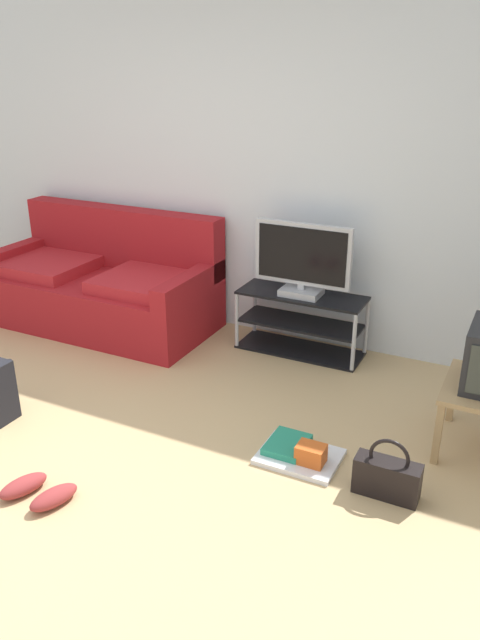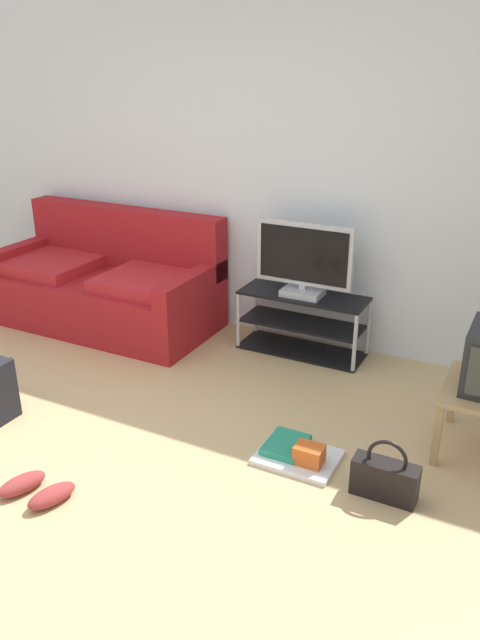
{
  "view_description": "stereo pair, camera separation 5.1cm",
  "coord_description": "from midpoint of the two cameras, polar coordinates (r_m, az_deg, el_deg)",
  "views": [
    {
      "loc": [
        2.17,
        -2.05,
        2.14
      ],
      "look_at": [
        0.54,
        1.23,
        0.6
      ],
      "focal_mm": 34.87,
      "sensor_mm": 36.0,
      "label": 1
    },
    {
      "loc": [
        2.21,
        -2.02,
        2.14
      ],
      "look_at": [
        0.54,
        1.23,
        0.6
      ],
      "focal_mm": 34.87,
      "sensor_mm": 36.0,
      "label": 2
    }
  ],
  "objects": [
    {
      "name": "ground_plane",
      "position": [
        3.68,
        -16.5,
        -13.98
      ],
      "size": [
        9.0,
        9.8,
        0.02
      ],
      "primitive_type": "cube",
      "color": "tan"
    },
    {
      "name": "wall_back",
      "position": [
        5.05,
        1.24,
        13.84
      ],
      "size": [
        9.0,
        0.1,
        2.7
      ],
      "primitive_type": "cube",
      "color": "silver",
      "rests_on": "ground_plane"
    },
    {
      "name": "couch",
      "position": [
        5.49,
        -11.87,
        3.17
      ],
      "size": [
        1.95,
        0.93,
        0.95
      ],
      "color": "maroon",
      "rests_on": "ground_plane"
    },
    {
      "name": "tv_stand",
      "position": [
        4.86,
        6.04,
        -0.3
      ],
      "size": [
        0.98,
        0.36,
        0.48
      ],
      "color": "black",
      "rests_on": "ground_plane"
    },
    {
      "name": "flat_tv",
      "position": [
        4.66,
        6.19,
        5.43
      ],
      "size": [
        0.75,
        0.22,
        0.56
      ],
      "color": "#B2B2B7",
      "rests_on": "tv_stand"
    },
    {
      "name": "handbag",
      "position": [
        3.44,
        13.59,
        -13.91
      ],
      "size": [
        0.35,
        0.13,
        0.34
      ],
      "rotation": [
        0.0,
        0.0,
        0.01
      ],
      "color": "black",
      "rests_on": "ground_plane"
    },
    {
      "name": "sneakers_pair",
      "position": [
        3.55,
        -17.77,
        -14.61
      ],
      "size": [
        0.4,
        0.29,
        0.09
      ],
      "color": "#993333",
      "rests_on": "ground_plane"
    },
    {
      "name": "floor_tray",
      "position": [
        3.68,
        5.67,
        -12.08
      ],
      "size": [
        0.46,
        0.35,
        0.14
      ],
      "color": "silver",
      "rests_on": "ground_plane"
    }
  ]
}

